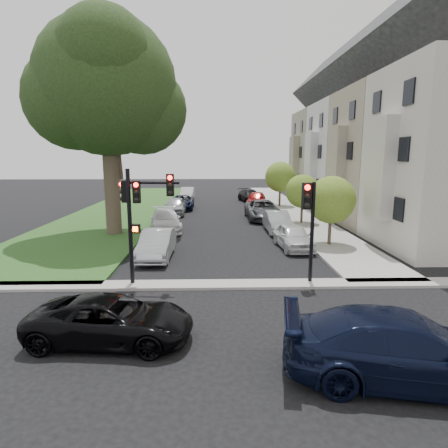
{
  "coord_description": "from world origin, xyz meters",
  "views": [
    {
      "loc": [
        -0.47,
        -12.42,
        5.24
      ],
      "look_at": [
        0.0,
        5.0,
        2.0
      ],
      "focal_mm": 30.0,
      "sensor_mm": 36.0,
      "label": 1
    }
  ],
  "objects_px": {
    "car_parked_0": "(293,236)",
    "car_parked_9": "(188,194)",
    "small_tree_c": "(280,177)",
    "car_parked_3": "(256,199)",
    "car_cross_far": "(405,348)",
    "traffic_signal_secondary": "(309,214)",
    "car_parked_4": "(250,196)",
    "car_parked_8": "(182,202)",
    "car_parked_2": "(263,210)",
    "car_parked_1": "(277,222)",
    "car_parked_6": "(166,220)",
    "car_parked_7": "(175,206)",
    "small_tree_a": "(331,200)",
    "car_cross_near": "(111,320)",
    "small_tree_b": "(302,191)",
    "traffic_signal_main": "(139,206)",
    "car_parked_5": "(157,244)",
    "eucalyptus": "(106,86)"
  },
  "relations": [
    {
      "from": "small_tree_a",
      "to": "car_parked_7",
      "type": "relative_size",
      "value": 0.91
    },
    {
      "from": "car_parked_1",
      "to": "car_parked_2",
      "type": "height_order",
      "value": "car_parked_2"
    },
    {
      "from": "car_parked_0",
      "to": "car_parked_8",
      "type": "distance_m",
      "value": 17.49
    },
    {
      "from": "car_parked_4",
      "to": "car_parked_8",
      "type": "height_order",
      "value": "car_parked_4"
    },
    {
      "from": "car_cross_near",
      "to": "car_parked_9",
      "type": "height_order",
      "value": "car_parked_9"
    },
    {
      "from": "car_cross_far",
      "to": "car_parked_3",
      "type": "distance_m",
      "value": 30.07
    },
    {
      "from": "car_cross_far",
      "to": "car_parked_2",
      "type": "height_order",
      "value": "car_cross_far"
    },
    {
      "from": "car_parked_0",
      "to": "car_parked_8",
      "type": "xyz_separation_m",
      "value": [
        -7.6,
        15.75,
        -0.03
      ]
    },
    {
      "from": "eucalyptus",
      "to": "car_parked_0",
      "type": "distance_m",
      "value": 14.66
    },
    {
      "from": "car_parked_1",
      "to": "car_parked_4",
      "type": "bearing_deg",
      "value": 89.85
    },
    {
      "from": "small_tree_c",
      "to": "car_parked_3",
      "type": "distance_m",
      "value": 3.27
    },
    {
      "from": "car_parked_4",
      "to": "car_parked_3",
      "type": "bearing_deg",
      "value": -97.97
    },
    {
      "from": "small_tree_a",
      "to": "traffic_signal_secondary",
      "type": "xyz_separation_m",
      "value": [
        -2.87,
        -6.35,
        0.21
      ]
    },
    {
      "from": "car_parked_0",
      "to": "car_parked_6",
      "type": "distance_m",
      "value": 9.51
    },
    {
      "from": "small_tree_b",
      "to": "car_parked_3",
      "type": "relative_size",
      "value": 0.84
    },
    {
      "from": "small_tree_a",
      "to": "car_parked_6",
      "type": "xyz_separation_m",
      "value": [
        -10.07,
        4.87,
        -1.98
      ]
    },
    {
      "from": "traffic_signal_main",
      "to": "car_cross_far",
      "type": "relative_size",
      "value": 0.84
    },
    {
      "from": "car_parked_4",
      "to": "car_parked_2",
      "type": "bearing_deg",
      "value": -102.06
    },
    {
      "from": "traffic_signal_secondary",
      "to": "car_parked_1",
      "type": "bearing_deg",
      "value": 87.03
    },
    {
      "from": "car_parked_0",
      "to": "car_parked_9",
      "type": "xyz_separation_m",
      "value": [
        -7.6,
        23.81,
        0.01
      ]
    },
    {
      "from": "small_tree_a",
      "to": "car_parked_3",
      "type": "bearing_deg",
      "value": 97.84
    },
    {
      "from": "car_parked_7",
      "to": "car_cross_far",
      "type": "bearing_deg",
      "value": -73.7
    },
    {
      "from": "car_cross_far",
      "to": "car_parked_6",
      "type": "height_order",
      "value": "car_cross_far"
    },
    {
      "from": "eucalyptus",
      "to": "small_tree_a",
      "type": "height_order",
      "value": "eucalyptus"
    },
    {
      "from": "traffic_signal_main",
      "to": "car_parked_2",
      "type": "xyz_separation_m",
      "value": [
        6.96,
        15.57,
        -2.47
      ]
    },
    {
      "from": "car_parked_4",
      "to": "car_parked_9",
      "type": "relative_size",
      "value": 1.11
    },
    {
      "from": "small_tree_b",
      "to": "traffic_signal_main",
      "type": "relative_size",
      "value": 0.8
    },
    {
      "from": "small_tree_a",
      "to": "car_cross_near",
      "type": "xyz_separation_m",
      "value": [
        -9.59,
        -10.98,
        -2.07
      ]
    },
    {
      "from": "car_parked_2",
      "to": "car_parked_8",
      "type": "height_order",
      "value": "car_parked_2"
    },
    {
      "from": "traffic_signal_secondary",
      "to": "car_parked_4",
      "type": "distance_m",
      "value": 27.45
    },
    {
      "from": "eucalyptus",
      "to": "traffic_signal_secondary",
      "type": "xyz_separation_m",
      "value": [
        10.46,
        -9.8,
        -6.49
      ]
    },
    {
      "from": "car_cross_far",
      "to": "car_parked_3",
      "type": "height_order",
      "value": "car_cross_far"
    },
    {
      "from": "car_cross_near",
      "to": "eucalyptus",
      "type": "bearing_deg",
      "value": 19.45
    },
    {
      "from": "car_cross_far",
      "to": "car_parked_5",
      "type": "distance_m",
      "value": 13.12
    },
    {
      "from": "traffic_signal_main",
      "to": "car_cross_far",
      "type": "distance_m",
      "value": 10.31
    },
    {
      "from": "car_parked_2",
      "to": "car_parked_5",
      "type": "height_order",
      "value": "car_parked_2"
    },
    {
      "from": "car_parked_8",
      "to": "car_parked_9",
      "type": "bearing_deg",
      "value": 89.16
    },
    {
      "from": "small_tree_c",
      "to": "car_cross_far",
      "type": "distance_m",
      "value": 29.92
    },
    {
      "from": "traffic_signal_main",
      "to": "car_parked_4",
      "type": "distance_m",
      "value": 28.32
    },
    {
      "from": "traffic_signal_main",
      "to": "car_parked_0",
      "type": "distance_m",
      "value": 9.78
    },
    {
      "from": "car_parked_6",
      "to": "car_parked_7",
      "type": "bearing_deg",
      "value": 81.11
    },
    {
      "from": "eucalyptus",
      "to": "car_parked_9",
      "type": "height_order",
      "value": "eucalyptus"
    },
    {
      "from": "traffic_signal_secondary",
      "to": "car_parked_4",
      "type": "height_order",
      "value": "traffic_signal_secondary"
    },
    {
      "from": "traffic_signal_main",
      "to": "car_parked_6",
      "type": "bearing_deg",
      "value": 92.24
    },
    {
      "from": "small_tree_b",
      "to": "car_parked_1",
      "type": "xyz_separation_m",
      "value": [
        -2.33,
        -2.85,
        -1.82
      ]
    },
    {
      "from": "traffic_signal_secondary",
      "to": "car_parked_3",
      "type": "bearing_deg",
      "value": 88.69
    },
    {
      "from": "car_parked_0",
      "to": "car_parked_3",
      "type": "height_order",
      "value": "car_parked_3"
    },
    {
      "from": "small_tree_a",
      "to": "small_tree_b",
      "type": "relative_size",
      "value": 1.07
    },
    {
      "from": "car_parked_1",
      "to": "car_parked_6",
      "type": "xyz_separation_m",
      "value": [
        -7.74,
        0.73,
        0.03
      ]
    },
    {
      "from": "car_cross_near",
      "to": "car_parked_1",
      "type": "relative_size",
      "value": 1.08
    }
  ]
}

